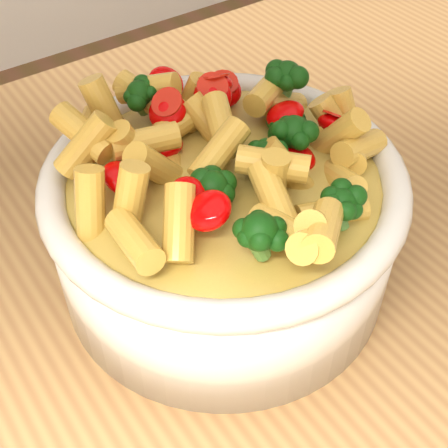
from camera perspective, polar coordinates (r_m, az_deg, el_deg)
table at (r=0.58m, az=0.59°, el=-13.04°), size 1.20×0.80×0.90m
serving_bowl at (r=0.47m, az=0.00°, el=0.12°), size 0.26×0.26×0.11m
pasta_salad at (r=0.42m, az=0.00°, el=6.83°), size 0.21×0.21×0.05m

